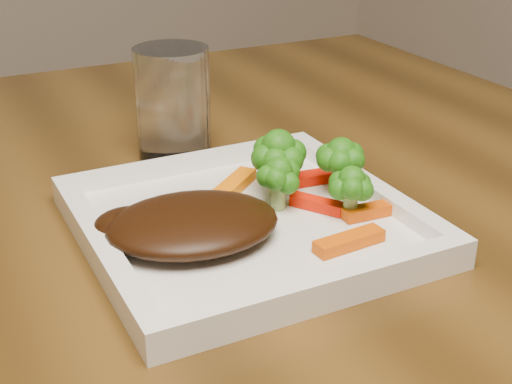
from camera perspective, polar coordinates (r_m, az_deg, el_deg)
name	(u,v)px	position (r m, az deg, el deg)	size (l,w,h in m)	color
plate	(246,227)	(0.61, -0.83, -2.79)	(0.27, 0.27, 0.01)	white
steak	(193,223)	(0.58, -5.08, -2.52)	(0.14, 0.11, 0.03)	black
broccoli_0	(278,159)	(0.65, 1.79, 2.67)	(0.06, 0.06, 0.07)	#307613
broccoli_1	(341,162)	(0.65, 6.79, 2.36)	(0.05, 0.05, 0.06)	#346B11
broccoli_2	(351,186)	(0.61, 7.64, 0.47)	(0.04, 0.04, 0.06)	#3A7513
broccoli_3	(279,177)	(0.62, 1.83, 1.25)	(0.05, 0.05, 0.06)	#3A7513
carrot_0	(349,241)	(0.57, 7.46, -3.91)	(0.06, 0.02, 0.01)	#D75003
carrot_1	(372,211)	(0.63, 9.24, -1.47)	(0.05, 0.01, 0.01)	#CA4603
carrot_3	(320,176)	(0.69, 5.16, 1.26)	(0.06, 0.02, 0.01)	#F11603
carrot_4	(234,185)	(0.67, -1.75, 0.60)	(0.06, 0.02, 0.01)	orange
carrot_5	(317,204)	(0.63, 4.93, -0.97)	(0.05, 0.01, 0.01)	red
drinking_glass	(173,104)	(0.76, -6.65, 6.99)	(0.08, 0.08, 0.12)	white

